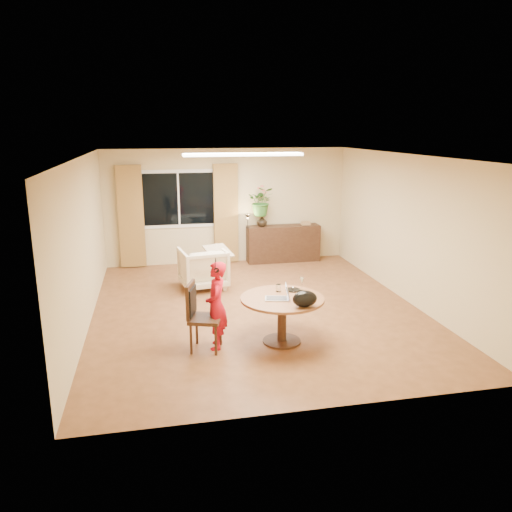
{
  "coord_description": "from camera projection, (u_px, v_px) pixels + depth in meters",
  "views": [
    {
      "loc": [
        -1.66,
        -7.96,
        3.04
      ],
      "look_at": [
        -0.05,
        -0.2,
        1.0
      ],
      "focal_mm": 35.0,
      "sensor_mm": 36.0,
      "label": 1
    }
  ],
  "objects": [
    {
      "name": "curtain_left",
      "position": [
        131.0,
        217.0,
        10.92
      ],
      "size": [
        0.55,
        0.08,
        2.25
      ],
      "primitive_type": "cube",
      "color": "brown",
      "rests_on": "wall_back"
    },
    {
      "name": "throw",
      "position": [
        218.0,
        247.0,
        9.61
      ],
      "size": [
        0.59,
        0.66,
        0.03
      ],
      "primitive_type": null,
      "rotation": [
        0.0,
        0.0,
        0.3
      ],
      "color": "beige",
      "rests_on": "armchair"
    },
    {
      "name": "ceiling_panel",
      "position": [
        243.0,
        154.0,
        9.13
      ],
      "size": [
        2.2,
        0.35,
        0.05
      ],
      "primitive_type": "cube",
      "color": "white",
      "rests_on": "ceiling"
    },
    {
      "name": "desk_lamp",
      "position": [
        248.0,
        221.0,
        11.27
      ],
      "size": [
        0.16,
        0.16,
        0.31
      ],
      "primitive_type": null,
      "rotation": [
        0.0,
        0.0,
        0.31
      ],
      "color": "black",
      "rests_on": "sideboard"
    },
    {
      "name": "window",
      "position": [
        179.0,
        199.0,
        11.11
      ],
      "size": [
        1.7,
        0.03,
        1.3
      ],
      "color": "white",
      "rests_on": "wall_back"
    },
    {
      "name": "bouquet",
      "position": [
        262.0,
        201.0,
        11.28
      ],
      "size": [
        0.7,
        0.64,
        0.66
      ],
      "primitive_type": "imported",
      "rotation": [
        0.0,
        0.0,
        -0.23
      ],
      "color": "#376325",
      "rests_on": "vase"
    },
    {
      "name": "curtain_right",
      "position": [
        226.0,
        214.0,
        11.33
      ],
      "size": [
        0.55,
        0.08,
        2.25
      ],
      "primitive_type": "cube",
      "color": "brown",
      "rests_on": "wall_back"
    },
    {
      "name": "book_stack",
      "position": [
        306.0,
        223.0,
        11.62
      ],
      "size": [
        0.25,
        0.21,
        0.09
      ],
      "primitive_type": null,
      "rotation": [
        0.0,
        0.0,
        0.27
      ],
      "color": "#856244",
      "rests_on": "sideboard"
    },
    {
      "name": "vase",
      "position": [
        262.0,
        221.0,
        11.39
      ],
      "size": [
        0.3,
        0.3,
        0.25
      ],
      "primitive_type": "imported",
      "rotation": [
        0.0,
        0.0,
        0.33
      ],
      "color": "black",
      "rests_on": "sideboard"
    },
    {
      "name": "wall_right",
      "position": [
        408.0,
        229.0,
        8.85
      ],
      "size": [
        0.0,
        6.5,
        6.5
      ],
      "primitive_type": "plane",
      "rotation": [
        1.57,
        0.0,
        -1.57
      ],
      "color": "#CFBB86",
      "rests_on": "floor"
    },
    {
      "name": "dining_table",
      "position": [
        282.0,
        307.0,
        7.17
      ],
      "size": [
        1.2,
        1.2,
        0.69
      ],
      "color": "brown",
      "rests_on": "floor"
    },
    {
      "name": "wine_glass",
      "position": [
        302.0,
        284.0,
        7.39
      ],
      "size": [
        0.09,
        0.09,
        0.21
      ],
      "primitive_type": null,
      "rotation": [
        0.0,
        0.0,
        0.2
      ],
      "color": "white",
      "rests_on": "dining_table"
    },
    {
      "name": "laptop",
      "position": [
        277.0,
        291.0,
        7.03
      ],
      "size": [
        0.39,
        0.3,
        0.23
      ],
      "primitive_type": null,
      "rotation": [
        0.0,
        0.0,
        -0.22
      ],
      "color": "#B7B7BC",
      "rests_on": "dining_table"
    },
    {
      "name": "floor",
      "position": [
        256.0,
        309.0,
        8.63
      ],
      "size": [
        6.5,
        6.5,
        0.0
      ],
      "primitive_type": "plane",
      "color": "brown",
      "rests_on": "ground"
    },
    {
      "name": "dining_chair",
      "position": [
        206.0,
        317.0,
        6.93
      ],
      "size": [
        0.58,
        0.55,
        0.98
      ],
      "primitive_type": null,
      "rotation": [
        0.0,
        0.0,
        -0.32
      ],
      "color": "black",
      "rests_on": "floor"
    },
    {
      "name": "child",
      "position": [
        216.0,
        305.0,
        6.98
      ],
      "size": [
        0.5,
        0.38,
        1.26
      ],
      "primitive_type": "imported",
      "rotation": [
        0.0,
        0.0,
        -1.75
      ],
      "color": "red",
      "rests_on": "floor"
    },
    {
      "name": "handbag",
      "position": [
        305.0,
        299.0,
        6.73
      ],
      "size": [
        0.38,
        0.28,
        0.23
      ],
      "primitive_type": null,
      "rotation": [
        0.0,
        0.0,
        0.26
      ],
      "color": "black",
      "rests_on": "dining_table"
    },
    {
      "name": "pot_lid",
      "position": [
        293.0,
        289.0,
        7.44
      ],
      "size": [
        0.24,
        0.24,
        0.04
      ],
      "primitive_type": null,
      "rotation": [
        0.0,
        0.0,
        -0.12
      ],
      "color": "white",
      "rests_on": "dining_table"
    },
    {
      "name": "tumbler",
      "position": [
        279.0,
        288.0,
        7.38
      ],
      "size": [
        0.08,
        0.08,
        0.11
      ],
      "primitive_type": null,
      "rotation": [
        0.0,
        0.0,
        0.03
      ],
      "color": "white",
      "rests_on": "dining_table"
    },
    {
      "name": "wall_back",
      "position": [
        227.0,
        206.0,
        11.39
      ],
      "size": [
        5.5,
        0.0,
        5.5
      ],
      "primitive_type": "plane",
      "rotation": [
        1.57,
        0.0,
        0.0
      ],
      "color": "#CFBB86",
      "rests_on": "floor"
    },
    {
      "name": "wall_left",
      "position": [
        84.0,
        243.0,
        7.77
      ],
      "size": [
        0.0,
        6.5,
        6.5
      ],
      "primitive_type": "plane",
      "rotation": [
        1.57,
        0.0,
        1.57
      ],
      "color": "#CFBB86",
      "rests_on": "floor"
    },
    {
      "name": "sideboard",
      "position": [
        283.0,
        243.0,
        11.63
      ],
      "size": [
        1.69,
        0.41,
        0.84
      ],
      "primitive_type": "cube",
      "color": "black",
      "rests_on": "floor"
    },
    {
      "name": "armchair",
      "position": [
        203.0,
        268.0,
        9.71
      ],
      "size": [
        0.97,
        0.99,
        0.79
      ],
      "primitive_type": "imported",
      "rotation": [
        0.0,
        0.0,
        3.3
      ],
      "color": "beige",
      "rests_on": "floor"
    },
    {
      "name": "ceiling",
      "position": [
        256.0,
        156.0,
        7.98
      ],
      "size": [
        6.5,
        6.5,
        0.0
      ],
      "primitive_type": "plane",
      "rotation": [
        3.14,
        0.0,
        0.0
      ],
      "color": "white",
      "rests_on": "wall_back"
    }
  ]
}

